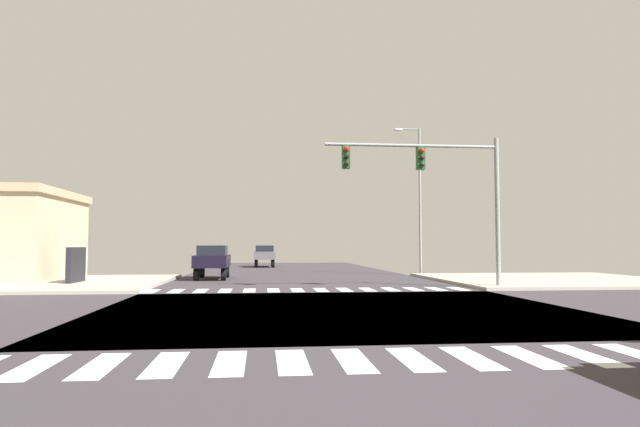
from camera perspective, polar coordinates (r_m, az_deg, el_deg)
name	(u,v)px	position (r m, az deg, el deg)	size (l,w,h in m)	color
ground	(338,310)	(16.79, 1.86, -9.77)	(90.00, 90.00, 0.05)	#343036
sidewalk_corner_ne	(551,280)	(32.40, 22.32, -6.21)	(12.00, 12.00, 0.14)	#A09B91
sidewalk_corner_nw	(38,283)	(30.54, -26.68, -6.31)	(12.00, 12.00, 0.14)	#A6A191
crosswalk_near	(383,359)	(9.63, 6.40, -14.47)	(13.50, 2.00, 0.01)	white
crosswalk_far	(309,290)	(23.99, -1.12, -7.74)	(13.50, 2.00, 0.01)	white
traffic_signal_mast	(431,175)	(25.10, 11.16, 3.82)	(7.77, 0.55, 6.64)	gray
street_lamp	(417,188)	(36.68, 9.76, 2.54)	(1.78, 0.32, 9.47)	gray
sedan_farside_1	(265,254)	(49.72, -5.64, -4.12)	(1.80, 4.30, 1.88)	black
sedan_crossing_2	(212,259)	(32.27, -10.83, -4.55)	(1.80, 4.30, 1.88)	black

